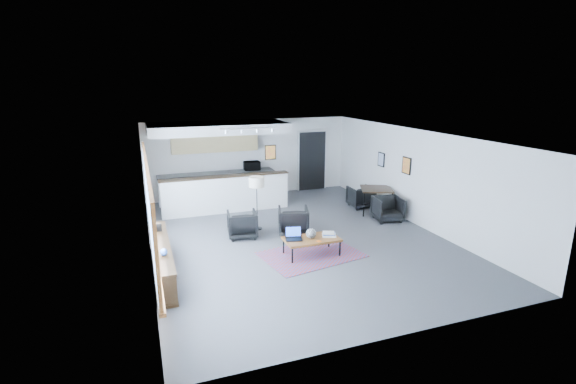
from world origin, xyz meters
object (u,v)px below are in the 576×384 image
object	(u,v)px
armchair_left	(242,223)
dining_table	(377,190)
coffee_table	(312,239)
armchair_right	(293,219)
microwave	(252,165)
dining_chair_near	(388,210)
book_stack	(329,234)
floor_lamp	(257,184)
laptop	(294,235)
dining_chair_far	(361,197)
ceramic_pot	(311,233)

from	to	relation	value
armchair_left	dining_table	world-z (taller)	dining_table
coffee_table	armchair_right	distance (m)	1.43
microwave	dining_chair_near	bearing A→B (deg)	-50.51
book_stack	floor_lamp	xyz separation A→B (m)	(-1.11, 2.09, 0.80)
coffee_table	floor_lamp	world-z (taller)	floor_lamp
book_stack	armchair_left	distance (m)	2.33
armchair_right	microwave	distance (m)	3.93
laptop	floor_lamp	size ratio (longest dim) A/B	0.30
coffee_table	dining_chair_far	bearing A→B (deg)	45.14
floor_lamp	microwave	size ratio (longest dim) A/B	2.71
armchair_right	dining_table	xyz separation A→B (m)	(2.96, 0.84, 0.31)
book_stack	coffee_table	bearing A→B (deg)	179.58
dining_chair_far	coffee_table	bearing A→B (deg)	47.34
ceramic_pot	microwave	world-z (taller)	microwave
dining_table	microwave	bearing A→B (deg)	134.88
dining_table	microwave	distance (m)	4.29
ceramic_pot	microwave	distance (m)	5.32
laptop	microwave	world-z (taller)	microwave
ceramic_pot	book_stack	distance (m)	0.45
dining_table	dining_chair_far	bearing A→B (deg)	100.20
dining_chair_near	armchair_left	bearing A→B (deg)	-173.33
coffee_table	dining_table	xyz separation A→B (m)	(3.05, 2.27, 0.32)
ceramic_pot	armchair_right	size ratio (longest dim) A/B	0.30
microwave	dining_table	bearing A→B (deg)	-43.56
ceramic_pot	coffee_table	bearing A→B (deg)	-19.22
laptop	dining_chair_far	distance (m)	4.37
book_stack	armchair_right	distance (m)	1.47
armchair_right	dining_chair_far	bearing A→B (deg)	-135.07
dining_chair_near	dining_chair_far	xyz separation A→B (m)	(-0.05, 1.44, -0.01)
armchair_left	dining_table	xyz separation A→B (m)	(4.26, 0.61, 0.32)
laptop	dining_table	distance (m)	4.06
armchair_left	ceramic_pot	bearing A→B (deg)	133.54
armchair_left	armchair_right	xyz separation A→B (m)	(1.30, -0.23, 0.02)
book_stack	dining_table	size ratio (longest dim) A/B	0.32
armchair_right	dining_chair_near	distance (m)	2.89
armchair_right	book_stack	bearing A→B (deg)	119.80
coffee_table	floor_lamp	bearing A→B (deg)	108.10
ceramic_pot	floor_lamp	xyz separation A→B (m)	(-0.67, 2.08, 0.73)
laptop	armchair_left	bearing A→B (deg)	132.54
coffee_table	ceramic_pot	world-z (taller)	ceramic_pot
coffee_table	armchair_right	world-z (taller)	armchair_right
armchair_left	laptop	bearing A→B (deg)	125.68
book_stack	floor_lamp	size ratio (longest dim) A/B	0.26
coffee_table	dining_chair_far	world-z (taller)	dining_chair_far
armchair_left	microwave	bearing A→B (deg)	-100.97
dining_table	armchair_right	bearing A→B (deg)	-164.21
floor_lamp	laptop	bearing A→B (deg)	-81.45
ceramic_pot	armchair_left	bearing A→B (deg)	125.68
ceramic_pot	dining_chair_far	size ratio (longest dim) A/B	0.37
coffee_table	laptop	bearing A→B (deg)	162.65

